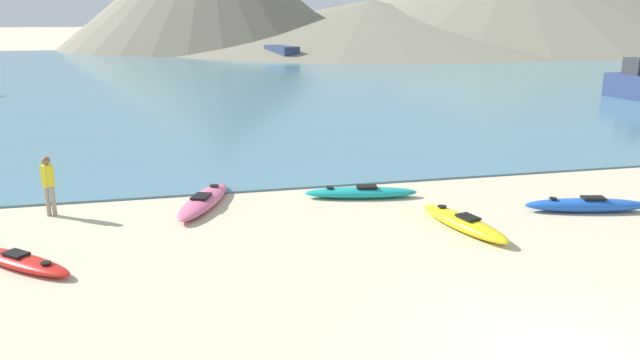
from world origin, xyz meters
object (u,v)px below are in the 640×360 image
Objects in this scene: kayak_on_sand_2 at (361,192)px; moored_boat_3 at (282,52)px; kayak_on_sand_0 at (204,201)px; person_near_waterline at (48,182)px; kayak_on_sand_4 at (586,205)px; moored_boat_0 at (639,85)px; kayak_on_sand_3 at (463,223)px; kayak_on_sand_1 at (21,261)px.

kayak_on_sand_2 is 50.55m from moored_boat_3.
person_near_waterline is at bearing 178.50° from kayak_on_sand_0.
kayak_on_sand_4 is 2.10× the size of person_near_waterline.
kayak_on_sand_2 is at bearing -2.06° from person_near_waterline.
kayak_on_sand_4 is 13.77m from person_near_waterline.
kayak_on_sand_0 is 0.63× the size of moored_boat_3.
person_near_waterline is at bearing -153.36° from moored_boat_0.
kayak_on_sand_0 is at bearing -102.11° from moored_boat_3.
kayak_on_sand_3 is 26.72m from moored_boat_0.
moored_boat_0 reaches higher than kayak_on_sand_1.
person_near_waterline reaches higher than kayak_on_sand_0.
person_near_waterline is 0.38× the size of moored_boat_0.
kayak_on_sand_2 is 0.99× the size of kayak_on_sand_4.
moored_boat_3 reaches higher than kayak_on_sand_1.
kayak_on_sand_2 is 3.47m from kayak_on_sand_3.
kayak_on_sand_2 is at bearing -97.28° from moored_boat_3.
kayak_on_sand_0 is 0.83× the size of moored_boat_0.
person_near_waterline reaches higher than moored_boat_3.
kayak_on_sand_4 is at bearing -132.20° from moored_boat_0.
moored_boat_3 reaches higher than kayak_on_sand_0.
kayak_on_sand_4 is at bearing 8.24° from kayak_on_sand_3.
moored_boat_0 is (21.26, 15.03, 0.73)m from kayak_on_sand_2.
kayak_on_sand_1 is 0.61× the size of moored_boat_0.
moored_boat_3 is at bearing 88.84° from kayak_on_sand_4.
kayak_on_sand_3 is 53.43m from moored_boat_3.
kayak_on_sand_1 is 9.77m from kayak_on_sand_3.
kayak_on_sand_0 is 51.09m from moored_boat_3.
kayak_on_sand_3 is at bearing -28.77° from kayak_on_sand_0.
kayak_on_sand_0 is at bearing 164.25° from kayak_on_sand_4.
kayak_on_sand_0 is 4.32m from kayak_on_sand_2.
kayak_on_sand_1 is 0.78× the size of kayak_on_sand_2.
kayak_on_sand_3 reaches higher than kayak_on_sand_1.
person_near_waterline is at bearing 89.62° from kayak_on_sand_1.
kayak_on_sand_3 reaches higher than kayak_on_sand_0.
moored_boat_0 is 0.77× the size of moored_boat_3.
moored_boat_3 is (-14.86, 35.11, -0.15)m from moored_boat_0.
kayak_on_sand_1 is at bearing -177.62° from kayak_on_sand_4.
moored_boat_3 is at bearing 74.71° from kayak_on_sand_1.
kayak_on_sand_0 is 5.05m from kayak_on_sand_1.
moored_boat_0 reaches higher than person_near_waterline.
moored_boat_3 is (14.55, 53.23, 0.61)m from kayak_on_sand_1.
kayak_on_sand_3 is at bearing -19.02° from person_near_waterline.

